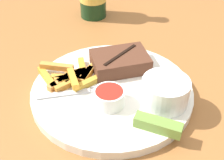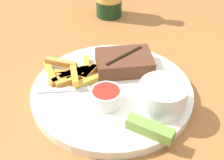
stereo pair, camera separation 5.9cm
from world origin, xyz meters
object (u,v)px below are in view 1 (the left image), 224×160
at_px(fork_utensil, 69,93).
at_px(coleslaw_cup, 165,91).
at_px(dipping_sauce_cup, 108,97).
at_px(dinner_plate, 112,92).
at_px(steak_portion, 120,61).
at_px(pickle_spear, 158,125).

bearing_deg(fork_utensil, coleslaw_cup, -19.36).
bearing_deg(dipping_sauce_cup, fork_utensil, 166.03).
distance_m(dinner_plate, steak_portion, 0.07).
xyz_separation_m(coleslaw_cup, pickle_spear, (-0.01, -0.07, -0.02)).
relative_size(pickle_spear, fork_utensil, 0.63).
bearing_deg(pickle_spear, steak_portion, 115.07).
distance_m(steak_portion, pickle_spear, 0.18).
bearing_deg(coleslaw_cup, steak_portion, 132.30).
xyz_separation_m(steak_portion, dipping_sauce_cup, (-0.01, -0.11, 0.00)).
relative_size(dinner_plate, pickle_spear, 3.76).
relative_size(coleslaw_cup, pickle_spear, 1.03).
bearing_deg(fork_utensil, dipping_sauce_cup, -31.95).
bearing_deg(dinner_plate, fork_utensil, -162.02).
height_order(dinner_plate, fork_utensil, fork_utensil).
xyz_separation_m(coleslaw_cup, dipping_sauce_cup, (-0.10, -0.01, -0.01)).
height_order(dinner_plate, pickle_spear, pickle_spear).
height_order(steak_portion, dipping_sauce_cup, steak_portion).
distance_m(pickle_spear, fork_utensil, 0.18).
xyz_separation_m(coleslaw_cup, fork_utensil, (-0.18, 0.00, -0.03)).
relative_size(dinner_plate, dipping_sauce_cup, 5.51).
bearing_deg(steak_portion, dinner_plate, -97.80).
distance_m(coleslaw_cup, fork_utensil, 0.18).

